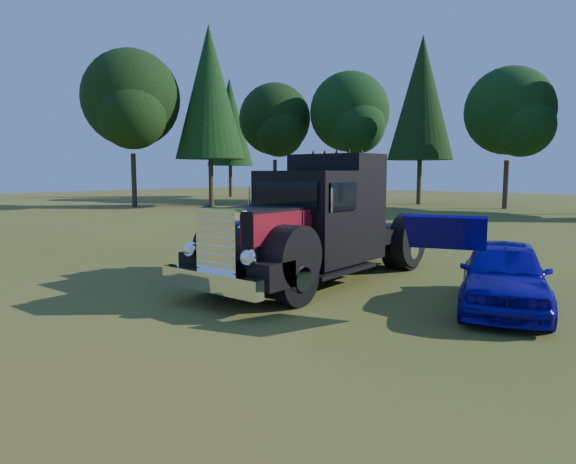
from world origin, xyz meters
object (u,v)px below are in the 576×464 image
Objects in this scene: hotrod_coupe at (503,274)px; spectator_far at (210,239)px; spectator_near at (252,235)px; distant_teal_car at (357,198)px; diamond_t_truck at (315,228)px.

hotrod_coupe is 7.06m from spectator_far.
hotrod_coupe is 6.59m from spectator_near.
hotrod_coupe is at bearing -56.95° from spectator_near.
hotrod_coupe is 29.56m from distant_teal_car.
spectator_near reaches higher than spectator_far.
diamond_t_truck is 2.45m from spectator_near.
hotrod_coupe reaches higher than spectator_near.
spectator_near is 1.22m from spectator_far.
spectator_near is at bearing 178.57° from hotrod_coupe.
spectator_near is 1.03× the size of spectator_far.
diamond_t_truck is at bearing -51.22° from spectator_far.
hotrod_coupe reaches higher than distant_teal_car.
spectator_near is at bearing 170.38° from diamond_t_truck.
spectator_far is 0.47× the size of distant_teal_car.
spectator_near is 26.03m from distant_teal_car.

